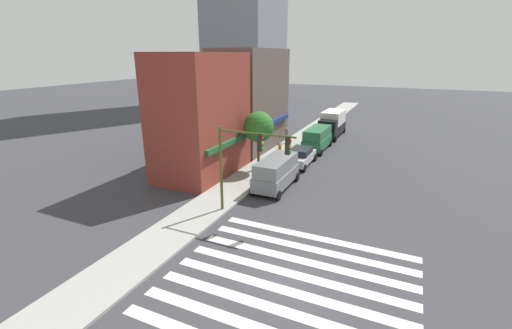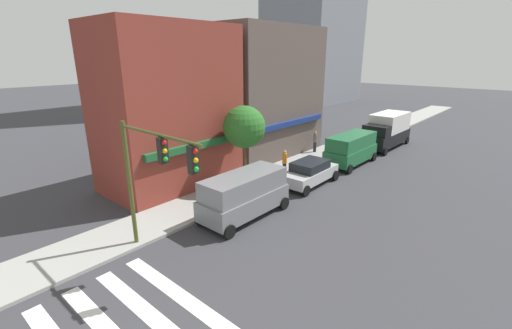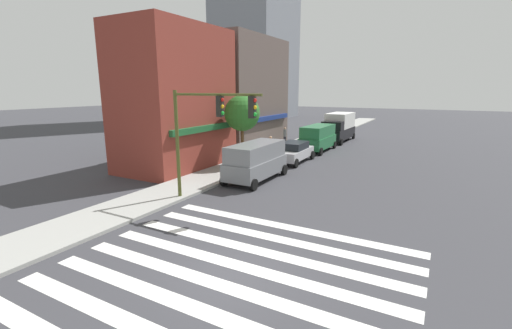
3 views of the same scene
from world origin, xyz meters
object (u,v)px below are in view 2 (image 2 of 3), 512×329
van_grey (244,194)px  pedestrian_grey_coat (315,141)px  traffic_signal (152,167)px  pedestrian_orange_vest (285,162)px  van_green (351,148)px  sedan_silver (310,172)px  box_truck_black (386,130)px  street_tree (244,127)px

van_grey → pedestrian_grey_coat: van_grey is taller
traffic_signal → pedestrian_orange_vest: bearing=11.1°
van_green → pedestrian_grey_coat: bearing=77.9°
sedan_silver → pedestrian_orange_vest: (0.04, 2.06, 0.23)m
sedan_silver → pedestrian_grey_coat: size_ratio=2.50×
sedan_silver → van_green: bearing=-0.9°
box_truck_black → sedan_silver: bearing=-178.9°
sedan_silver → pedestrian_orange_vest: pedestrian_orange_vest is taller
traffic_signal → pedestrian_orange_vest: 12.01m
street_tree → box_truck_black: bearing=-10.0°
pedestrian_grey_coat → street_tree: bearing=-166.0°
box_truck_black → pedestrian_grey_coat: (-6.10, 3.69, -0.51)m
street_tree → van_green: bearing=-17.5°
box_truck_black → pedestrian_grey_coat: bearing=149.9°
traffic_signal → pedestrian_orange_vest: (11.41, 2.23, -2.99)m
street_tree → pedestrian_orange_vest: bearing=-13.1°
van_grey → sedan_silver: 6.19m
pedestrian_grey_coat → street_tree: size_ratio=0.35×
pedestrian_orange_vest → street_tree: 4.32m
traffic_signal → van_green: (17.11, 0.17, -2.78)m
van_green → pedestrian_orange_vest: bearing=160.6°
traffic_signal → sedan_silver: 11.82m
pedestrian_orange_vest → traffic_signal: bearing=-97.1°
traffic_signal → van_grey: bearing=1.9°
van_grey → pedestrian_grey_coat: size_ratio=2.83×
van_grey → traffic_signal: bearing=-178.0°
sedan_silver → van_green: 5.76m
box_truck_black → van_grey: bearing=-178.9°
sedan_silver → pedestrian_grey_coat: (6.56, 3.69, 0.23)m
sedan_silver → box_truck_black: box_truck_black is taller
van_grey → street_tree: bearing=42.9°
pedestrian_orange_vest → sedan_silver: bearing=-19.4°
traffic_signal → van_grey: traffic_signal is taller
box_truck_black → pedestrian_orange_vest: (-12.62, 2.06, -0.51)m
traffic_signal → van_grey: 5.89m
box_truck_black → pedestrian_grey_coat: size_ratio=3.53×
van_green → street_tree: 9.67m
sedan_silver → street_tree: 5.20m
traffic_signal → pedestrian_orange_vest: size_ratio=3.14×
van_green → sedan_silver: bearing=-179.6°
box_truck_black → traffic_signal: bearing=-178.5°
van_grey → box_truck_black: box_truck_black is taller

